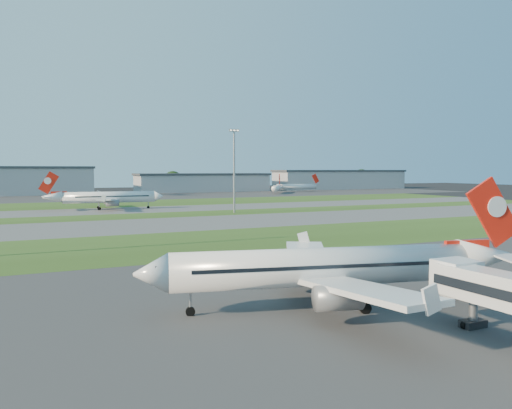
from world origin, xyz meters
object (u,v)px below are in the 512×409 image
airliner_parked (325,268)px  light_mast_centre (234,165)px  mini_jet_far (297,187)px  mini_jet_near (277,188)px  airliner_taxiing (108,198)px

airliner_parked → light_mast_centre: light_mast_centre is taller
airliner_parked → mini_jet_far: airliner_parked is taller
airliner_parked → mini_jet_near: bearing=77.1°
airliner_taxiing → mini_jet_near: (103.39, 76.73, -0.76)m
airliner_taxiing → mini_jet_far: 151.67m
mini_jet_near → mini_jet_far: size_ratio=0.86×
airliner_parked → light_mast_centre: size_ratio=1.38×
mini_jet_near → mini_jet_far: 23.00m
light_mast_centre → airliner_taxiing: bearing=137.5°
mini_jet_far → airliner_parked: bearing=-117.7°
airliner_parked → light_mast_centre: bearing=85.6°
airliner_taxiing → mini_jet_far: (123.05, 88.67, -0.76)m
mini_jet_far → light_mast_centre: 149.60m
mini_jet_near → mini_jet_far: (19.66, 11.94, 0.00)m
mini_jet_far → light_mast_centre: light_mast_centre is taller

